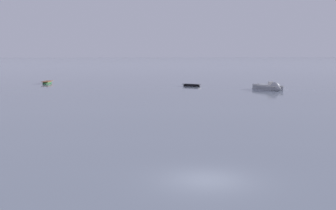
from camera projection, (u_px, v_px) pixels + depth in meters
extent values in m
plane|color=gray|center=(207.00, 180.00, 22.75)|extent=(800.00, 800.00, 0.00)
ellipsoid|color=black|center=(192.00, 85.00, 82.27)|extent=(3.58, 3.09, 0.56)
cube|color=black|center=(192.00, 84.00, 82.24)|extent=(3.34, 2.90, 0.07)
cube|color=black|center=(192.00, 85.00, 82.25)|extent=(0.83, 1.01, 0.06)
cube|color=gray|center=(267.00, 88.00, 75.42)|extent=(3.86, 5.95, 1.08)
cone|color=gray|center=(278.00, 89.00, 72.80)|extent=(2.60, 2.30, 2.17)
cube|color=silver|center=(268.00, 85.00, 75.31)|extent=(3.95, 6.08, 0.12)
cube|color=silver|center=(271.00, 83.00, 74.55)|extent=(0.84, 0.68, 0.60)
cube|color=black|center=(258.00, 86.00, 77.85)|extent=(0.52, 0.45, 0.77)
ellipsoid|color=#23602D|center=(47.00, 83.00, 88.76)|extent=(1.91, 4.45, 0.68)
cube|color=brown|center=(47.00, 81.00, 88.72)|extent=(1.85, 4.10, 0.09)
cube|color=brown|center=(47.00, 82.00, 88.73)|extent=(1.35, 0.41, 0.07)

